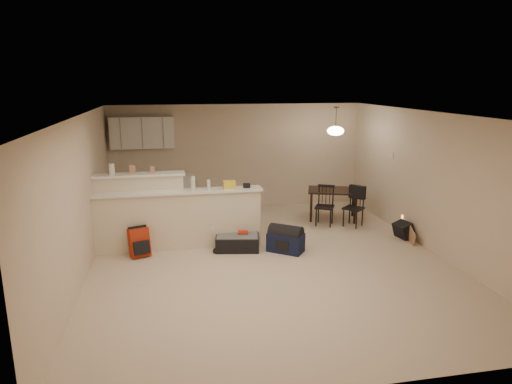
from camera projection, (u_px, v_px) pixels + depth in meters
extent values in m
plane|color=beige|center=(269.00, 260.00, 7.92)|extent=(7.00, 7.00, 0.00)
plane|color=white|center=(270.00, 114.00, 7.33)|extent=(7.00, 7.00, 0.00)
cube|color=beige|center=(238.00, 157.00, 10.97)|extent=(6.00, 0.02, 2.50)
cube|color=beige|center=(350.00, 274.00, 4.29)|extent=(6.00, 0.02, 2.50)
cube|color=beige|center=(81.00, 198.00, 7.08)|extent=(0.02, 7.00, 2.50)
cube|color=beige|center=(433.00, 183.00, 8.18)|extent=(0.02, 7.00, 2.50)
cube|color=beige|center=(179.00, 221.00, 8.38)|extent=(3.00, 0.28, 1.05)
cube|color=white|center=(178.00, 192.00, 8.25)|extent=(3.08, 0.38, 0.04)
cube|color=beige|center=(140.00, 211.00, 8.43)|extent=(1.60, 0.24, 1.35)
cube|color=white|center=(138.00, 175.00, 8.27)|extent=(1.68, 0.34, 0.04)
cube|color=white|center=(142.00, 132.00, 10.24)|extent=(1.40, 0.34, 0.70)
cube|color=white|center=(155.00, 196.00, 10.49)|extent=(1.80, 0.60, 0.90)
cube|color=beige|center=(392.00, 155.00, 9.59)|extent=(0.02, 0.12, 0.12)
cylinder|color=silver|center=(112.00, 169.00, 8.15)|extent=(0.10, 0.10, 0.20)
cube|color=#AD7D59|center=(132.00, 169.00, 8.22)|extent=(0.10, 0.07, 0.16)
cube|color=#AD7D59|center=(153.00, 170.00, 8.29)|extent=(0.08, 0.06, 0.12)
cylinder|color=silver|center=(193.00, 183.00, 8.27)|extent=(0.07, 0.07, 0.26)
cylinder|color=silver|center=(209.00, 185.00, 8.33)|extent=(0.06, 0.06, 0.18)
cube|color=#AD7D59|center=(229.00, 185.00, 8.40)|extent=(0.22, 0.18, 0.14)
cube|color=#AD7D59|center=(247.00, 186.00, 8.47)|extent=(0.12, 0.10, 0.08)
cube|color=black|center=(333.00, 190.00, 10.12)|extent=(1.26, 1.03, 0.04)
cylinder|color=black|center=(311.00, 208.00, 9.98)|extent=(0.05, 0.05, 0.64)
cylinder|color=black|center=(355.00, 209.00, 9.86)|extent=(0.05, 0.05, 0.64)
cylinder|color=black|center=(311.00, 201.00, 10.54)|extent=(0.05, 0.05, 0.64)
cylinder|color=black|center=(353.00, 203.00, 10.42)|extent=(0.05, 0.05, 0.64)
cylinder|color=brown|center=(336.00, 118.00, 9.74)|extent=(0.02, 0.02, 0.50)
cylinder|color=brown|center=(336.00, 107.00, 9.69)|extent=(0.12, 0.12, 0.03)
ellipsoid|color=white|center=(336.00, 131.00, 9.81)|extent=(0.36, 0.36, 0.20)
cube|color=black|center=(237.00, 242.00, 8.39)|extent=(0.86, 0.63, 0.26)
cube|color=#AD2B13|center=(139.00, 242.00, 8.04)|extent=(0.39, 0.31, 0.51)
cube|color=#111736|center=(286.00, 242.00, 8.27)|extent=(0.71, 0.65, 0.34)
cube|color=black|center=(404.00, 230.00, 8.99)|extent=(0.30, 0.39, 0.31)
cube|color=#AD7D59|center=(412.00, 237.00, 8.69)|extent=(0.10, 0.36, 0.28)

